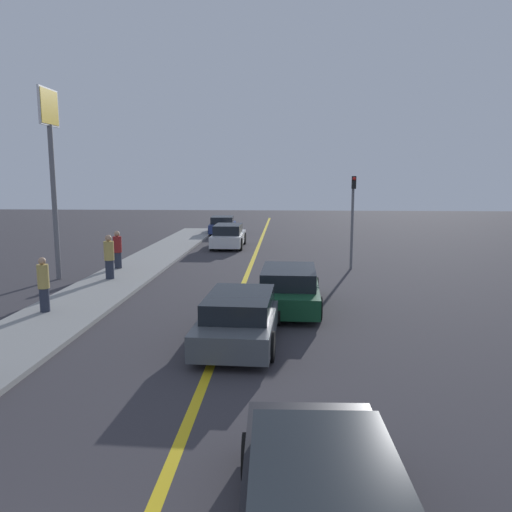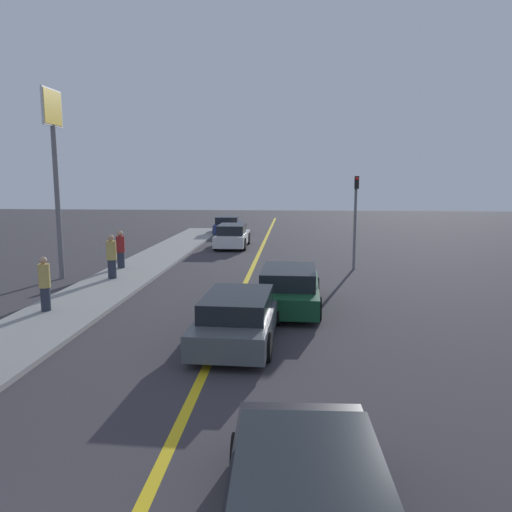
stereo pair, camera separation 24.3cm
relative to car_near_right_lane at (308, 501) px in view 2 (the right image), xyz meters
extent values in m
cube|color=gold|center=(-2.03, 15.77, -0.57)|extent=(0.20, 60.00, 0.01)
cube|color=gray|center=(-7.04, 15.72, -0.51)|extent=(2.61, 35.91, 0.13)
cube|color=black|center=(0.00, 0.05, -0.11)|extent=(1.90, 4.02, 0.57)
cube|color=black|center=(0.00, -0.15, 0.38)|extent=(1.64, 2.23, 0.41)
cylinder|color=black|center=(-0.89, 1.25, -0.26)|extent=(0.24, 0.63, 0.62)
cylinder|color=black|center=(0.81, 1.30, -0.26)|extent=(0.24, 0.63, 0.62)
cube|color=#4C5156|center=(-1.54, 7.09, -0.09)|extent=(1.95, 4.58, 0.58)
cube|color=black|center=(-1.54, 6.86, 0.44)|extent=(1.65, 2.54, 0.47)
cylinder|color=black|center=(-2.32, 8.52, -0.23)|extent=(0.25, 0.69, 0.68)
cylinder|color=black|center=(-0.65, 8.45, -0.23)|extent=(0.25, 0.69, 0.68)
cylinder|color=black|center=(-2.43, 5.72, -0.23)|extent=(0.25, 0.69, 0.68)
cylinder|color=black|center=(-0.76, 5.66, -0.23)|extent=(0.25, 0.69, 0.68)
cube|color=#144728|center=(-0.32, 10.40, -0.08)|extent=(1.96, 4.58, 0.59)
cube|color=black|center=(-0.32, 10.17, 0.47)|extent=(1.69, 2.53, 0.52)
cylinder|color=black|center=(-1.16, 11.83, -0.22)|extent=(0.24, 0.70, 0.70)
cylinder|color=black|center=(0.60, 11.79, -0.22)|extent=(0.24, 0.70, 0.70)
cylinder|color=black|center=(-1.23, 9.02, -0.22)|extent=(0.24, 0.70, 0.70)
cylinder|color=black|center=(0.53, 8.97, -0.22)|extent=(0.24, 0.70, 0.70)
cube|color=silver|center=(-3.77, 24.08, -0.06)|extent=(1.75, 4.49, 0.62)
cube|color=black|center=(-3.77, 23.86, 0.52)|extent=(1.53, 2.48, 0.54)
cylinder|color=black|center=(-4.60, 25.46, -0.21)|extent=(0.23, 0.72, 0.71)
cylinder|color=black|center=(-2.97, 25.48, -0.21)|extent=(0.23, 0.72, 0.71)
cylinder|color=black|center=(-4.58, 22.69, -0.21)|extent=(0.23, 0.72, 0.71)
cylinder|color=black|center=(-2.95, 22.70, -0.21)|extent=(0.23, 0.72, 0.71)
cube|color=navy|center=(-5.01, 31.18, -0.10)|extent=(1.99, 3.96, 0.61)
cube|color=black|center=(-5.01, 30.98, 0.46)|extent=(1.68, 2.21, 0.50)
cylinder|color=black|center=(-5.92, 32.32, -0.26)|extent=(0.26, 0.63, 0.62)
cylinder|color=black|center=(-4.24, 32.42, -0.26)|extent=(0.26, 0.63, 0.62)
cylinder|color=black|center=(-5.78, 29.93, -0.26)|extent=(0.26, 0.63, 0.62)
cylinder|color=black|center=(-4.10, 30.03, -0.26)|extent=(0.26, 0.63, 0.62)
cylinder|color=#282D3D|center=(-7.53, 8.97, -0.09)|extent=(0.28, 0.28, 0.71)
cylinder|color=tan|center=(-7.53, 8.97, 0.62)|extent=(0.33, 0.33, 0.71)
sphere|color=tan|center=(-7.53, 8.97, 1.08)|extent=(0.22, 0.22, 0.22)
cylinder|color=#282D3D|center=(-7.30, 13.86, -0.07)|extent=(0.33, 0.33, 0.74)
cylinder|color=tan|center=(-7.30, 13.86, 0.67)|extent=(0.39, 0.39, 0.74)
sphere|color=tan|center=(-7.30, 13.86, 1.17)|extent=(0.25, 0.25, 0.25)
cylinder|color=#282D3D|center=(-7.75, 16.16, -0.09)|extent=(0.32, 0.32, 0.70)
cylinder|color=maroon|center=(-7.75, 16.16, 0.61)|extent=(0.37, 0.37, 0.70)
sphere|color=tan|center=(-7.75, 16.16, 1.08)|extent=(0.24, 0.24, 0.24)
cylinder|color=slate|center=(2.52, 17.27, 1.49)|extent=(0.12, 0.12, 4.13)
cube|color=black|center=(2.52, 17.09, 3.28)|extent=(0.18, 0.18, 0.55)
sphere|color=red|center=(2.52, 17.00, 3.45)|extent=(0.14, 0.14, 0.14)
cylinder|color=slate|center=(-9.57, 14.28, 2.48)|extent=(0.20, 0.20, 6.09)
cube|color=silver|center=(-9.57, 14.28, 6.17)|extent=(0.08, 1.53, 1.41)
cube|color=gold|center=(-9.57, 14.28, 6.17)|extent=(0.12, 1.41, 1.29)
camera|label=1|loc=(-0.44, -5.00, 3.48)|focal=35.00mm
camera|label=2|loc=(-0.19, -4.98, 3.48)|focal=35.00mm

